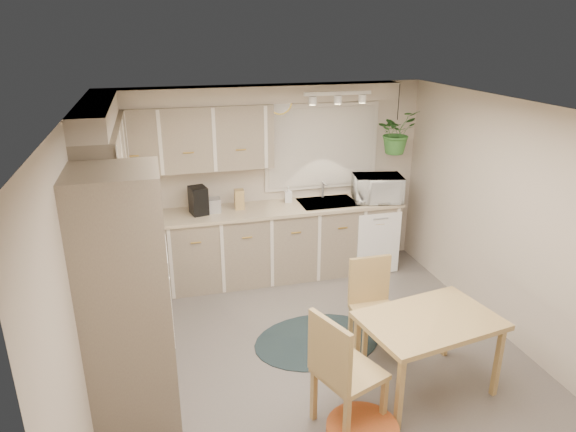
{
  "coord_description": "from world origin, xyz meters",
  "views": [
    {
      "loc": [
        -1.37,
        -4.04,
        3.03
      ],
      "look_at": [
        -0.15,
        0.55,
        1.28
      ],
      "focal_mm": 32.0,
      "sensor_mm": 36.0,
      "label": 1
    }
  ],
  "objects_px": {
    "chair_left": "(350,369)",
    "chair_back": "(376,310)",
    "braided_rug": "(317,341)",
    "dining_table": "(426,354)",
    "microwave": "(378,186)"
  },
  "relations": [
    {
      "from": "microwave",
      "to": "braided_rug",
      "type": "bearing_deg",
      "value": -119.14
    },
    {
      "from": "dining_table",
      "to": "braided_rug",
      "type": "bearing_deg",
      "value": 126.15
    },
    {
      "from": "chair_left",
      "to": "microwave",
      "type": "height_order",
      "value": "microwave"
    },
    {
      "from": "chair_left",
      "to": "braided_rug",
      "type": "bearing_deg",
      "value": 153.02
    },
    {
      "from": "chair_left",
      "to": "chair_back",
      "type": "bearing_deg",
      "value": 123.3
    },
    {
      "from": "chair_back",
      "to": "dining_table",
      "type": "bearing_deg",
      "value": 108.64
    },
    {
      "from": "braided_rug",
      "to": "chair_left",
      "type": "bearing_deg",
      "value": -95.84
    },
    {
      "from": "dining_table",
      "to": "braided_rug",
      "type": "relative_size",
      "value": 0.87
    },
    {
      "from": "braided_rug",
      "to": "microwave",
      "type": "distance_m",
      "value": 2.24
    },
    {
      "from": "braided_rug",
      "to": "microwave",
      "type": "bearing_deg",
      "value": 49.39
    },
    {
      "from": "microwave",
      "to": "chair_back",
      "type": "bearing_deg",
      "value": -101.93
    },
    {
      "from": "braided_rug",
      "to": "chair_back",
      "type": "bearing_deg",
      "value": -33.83
    },
    {
      "from": "chair_left",
      "to": "chair_back",
      "type": "xyz_separation_m",
      "value": [
        0.6,
        0.84,
        -0.04
      ]
    },
    {
      "from": "dining_table",
      "to": "chair_back",
      "type": "xyz_separation_m",
      "value": [
        -0.2,
        0.61,
        0.12
      ]
    },
    {
      "from": "chair_left",
      "to": "microwave",
      "type": "bearing_deg",
      "value": 131.26
    }
  ]
}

